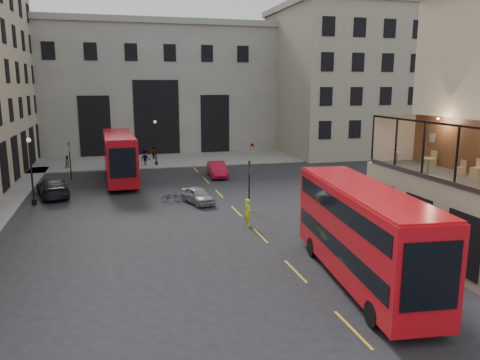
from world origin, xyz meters
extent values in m
plane|color=black|center=(0.00, 0.00, 0.00)|extent=(140.00, 140.00, 0.00)
cube|color=black|center=(4.98, 0.00, 2.00)|extent=(0.08, 9.20, 3.00)
cube|color=brown|center=(7.97, 0.00, 6.05)|extent=(0.04, 10.00, 2.90)
cube|color=beige|center=(6.50, 5.00, 6.05)|extent=(3.00, 0.04, 2.90)
cube|color=black|center=(6.50, 0.00, 7.50)|extent=(3.00, 10.00, 0.04)
cube|color=slate|center=(5.00, 0.00, 4.70)|extent=(0.12, 10.00, 0.18)
cube|color=black|center=(5.00, 0.00, 7.45)|extent=(0.12, 10.00, 0.10)
cube|color=beige|center=(7.92, 3.20, 6.20)|extent=(0.04, 0.45, 0.55)
cylinder|color=#FFD899|center=(7.30, 2.00, 7.45)|extent=(0.12, 0.12, 0.05)
cube|color=#C5B693|center=(6.50, 0.00, 2.25)|extent=(3.00, 11.00, 4.50)
cube|color=slate|center=(6.50, 0.00, 4.55)|extent=(3.00, 10.00, 0.10)
cube|color=#9C9A91|center=(-5.00, 48.00, 9.00)|extent=(34.00, 10.00, 18.00)
cube|color=#9C9A91|center=(-5.00, 48.00, 17.60)|extent=(35.00, 10.60, 0.80)
cube|color=black|center=(-5.00, 42.96, 5.00)|extent=(6.00, 0.12, 10.00)
cube|color=black|center=(-13.00, 42.96, 4.00)|extent=(4.00, 0.12, 8.00)
cube|color=black|center=(3.00, 42.96, 4.00)|extent=(4.00, 0.12, 8.00)
cube|color=gray|center=(20.00, 40.00, 10.00)|extent=(16.00, 18.00, 20.00)
cube|color=gray|center=(20.00, 40.00, 19.60)|extent=(16.60, 18.60, 0.80)
cube|color=slate|center=(-6.00, 38.00, 0.06)|extent=(40.00, 12.00, 0.12)
cylinder|color=black|center=(-1.00, 12.00, 1.40)|extent=(0.10, 0.10, 2.80)
imported|color=black|center=(-1.00, 12.00, 3.30)|extent=(0.16, 0.20, 1.00)
cylinder|color=black|center=(-15.00, 28.00, 1.40)|extent=(0.10, 0.10, 2.80)
imported|color=black|center=(-15.00, 28.00, 3.30)|extent=(0.16, 0.20, 1.00)
cylinder|color=black|center=(-17.00, 18.00, 2.50)|extent=(0.14, 0.14, 5.00)
cylinder|color=black|center=(-17.00, 18.00, 0.25)|extent=(0.36, 0.36, 0.50)
sphere|color=silver|center=(-17.00, 18.00, 5.15)|extent=(0.36, 0.36, 0.36)
cylinder|color=black|center=(-6.00, 34.00, 2.50)|extent=(0.14, 0.14, 5.00)
cylinder|color=black|center=(-6.00, 34.00, 0.25)|extent=(0.36, 0.36, 0.50)
sphere|color=silver|center=(-6.00, 34.00, 5.15)|extent=(0.36, 0.36, 0.36)
cube|color=red|center=(0.50, -2.05, 2.50)|extent=(3.91, 11.93, 4.15)
cube|color=black|center=(0.50, -2.05, 1.92)|extent=(3.88, 11.30, 0.85)
cube|color=black|center=(0.50, -2.05, 3.78)|extent=(3.88, 11.30, 0.85)
cube|color=red|center=(0.50, -2.05, 4.61)|extent=(3.78, 11.69, 0.13)
cylinder|color=black|center=(-0.30, 1.81, 0.53)|extent=(0.41, 1.09, 1.06)
cylinder|color=black|center=(2.11, 1.55, 0.53)|extent=(0.41, 1.09, 1.06)
cylinder|color=black|center=(-1.15, -5.99, 0.53)|extent=(0.41, 1.09, 1.06)
cylinder|color=black|center=(1.26, -6.25, 0.53)|extent=(0.41, 1.09, 1.06)
cube|color=#A60B12|center=(-10.21, 25.60, 2.54)|extent=(3.10, 11.96, 4.21)
cube|color=black|center=(-10.21, 25.60, 1.94)|extent=(3.12, 11.32, 0.86)
cube|color=black|center=(-10.21, 25.60, 3.83)|extent=(3.12, 11.32, 0.86)
cube|color=#A60B12|center=(-10.21, 25.60, 4.68)|extent=(2.98, 11.72, 0.13)
cylinder|color=black|center=(-11.57, 29.36, 0.54)|extent=(0.34, 1.09, 1.08)
cylinder|color=black|center=(-9.11, 29.44, 0.54)|extent=(0.34, 1.09, 1.08)
cylinder|color=black|center=(-11.30, 21.40, 0.54)|extent=(0.34, 1.09, 1.08)
cylinder|color=black|center=(-8.84, 21.48, 0.54)|extent=(0.34, 1.09, 1.08)
imported|color=gray|center=(-4.37, 15.14, 0.64)|extent=(2.58, 4.05, 1.29)
imported|color=#A80A24|center=(-0.51, 25.60, 0.77)|extent=(1.91, 4.78, 1.55)
imported|color=black|center=(-15.87, 20.56, 0.80)|extent=(3.46, 5.85, 1.59)
imported|color=gray|center=(-6.38, 16.16, 0.41)|extent=(1.61, 0.77, 0.81)
imported|color=#EAFD1A|center=(-2.16, 8.21, 0.94)|extent=(0.55, 0.74, 1.87)
imported|color=gray|center=(-15.85, 34.26, 0.78)|extent=(0.93, 0.85, 1.57)
imported|color=gray|center=(-7.25, 34.14, 0.92)|extent=(1.36, 1.11, 1.84)
imported|color=gray|center=(-5.96, 38.34, 0.85)|extent=(1.01, 0.99, 1.70)
imported|color=gray|center=(7.38, 39.59, 0.79)|extent=(0.81, 0.91, 1.57)
cylinder|color=silver|center=(5.86, 0.67, 5.42)|extent=(0.68, 0.68, 0.05)
cylinder|color=slate|center=(5.86, 0.67, 5.02)|extent=(0.09, 0.09, 0.79)
cylinder|color=slate|center=(5.86, 0.67, 4.62)|extent=(0.50, 0.50, 0.03)
cylinder|color=beige|center=(6.01, 3.82, 5.32)|extent=(0.59, 0.59, 0.04)
cylinder|color=slate|center=(6.01, 3.82, 4.96)|extent=(0.08, 0.08, 0.69)
cylinder|color=slate|center=(6.01, 3.82, 4.61)|extent=(0.43, 0.43, 0.03)
cube|color=#D9BF7D|center=(7.62, -0.94, 4.85)|extent=(0.53, 0.53, 0.50)
cube|color=#D9BF7D|center=(7.83, -0.91, 5.32)|extent=(0.11, 0.47, 0.44)
cube|color=tan|center=(7.18, -0.25, 4.81)|extent=(0.40, 0.40, 0.43)
cube|color=tan|center=(7.36, -0.25, 5.22)|extent=(0.04, 0.40, 0.38)
cube|color=tan|center=(7.40, 2.47, 4.85)|extent=(0.53, 0.53, 0.49)
cube|color=tan|center=(7.61, 2.51, 5.31)|extent=(0.12, 0.46, 0.44)
camera|label=1|loc=(-10.53, -20.92, 9.31)|focal=35.00mm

